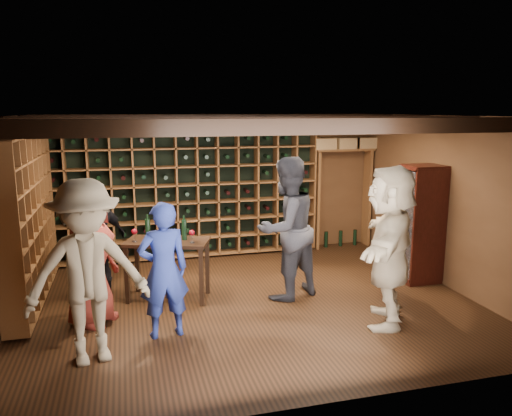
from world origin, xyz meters
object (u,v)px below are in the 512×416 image
object	(u,v)px
guest_khaki	(87,273)
tasting_table	(167,247)
guest_red_floral	(90,256)
guest_beige	(389,246)
man_blue_shirt	(163,270)
man_grey_suit	(286,229)
display_cabinet	(420,226)
guest_woman_black	(97,242)

from	to	relation	value
guest_khaki	tasting_table	xyz separation A→B (m)	(0.93, 1.56, -0.22)
guest_red_floral	guest_beige	distance (m)	3.60
man_blue_shirt	tasting_table	world-z (taller)	man_blue_shirt
man_grey_suit	tasting_table	world-z (taller)	man_grey_suit
guest_beige	tasting_table	distance (m)	2.94
display_cabinet	guest_khaki	bearing A→B (deg)	-164.10
display_cabinet	guest_red_floral	size ratio (longest dim) A/B	1.02
tasting_table	guest_woman_black	bearing A→B (deg)	-175.79
man_blue_shirt	guest_woman_black	bearing A→B (deg)	-69.67
display_cabinet	man_grey_suit	bearing A→B (deg)	-176.58
man_blue_shirt	guest_red_floral	world-z (taller)	guest_red_floral
guest_beige	display_cabinet	bearing A→B (deg)	166.05
guest_red_floral	tasting_table	xyz separation A→B (m)	(0.96, 0.59, -0.11)
man_grey_suit	guest_beige	xyz separation A→B (m)	(0.93, -1.13, -0.01)
guest_khaki	man_blue_shirt	bearing A→B (deg)	14.05
guest_woman_black	man_blue_shirt	bearing A→B (deg)	74.71
tasting_table	guest_khaki	bearing A→B (deg)	-101.37
guest_red_floral	guest_khaki	bearing A→B (deg)	-149.63
man_blue_shirt	man_grey_suit	world-z (taller)	man_grey_suit
man_blue_shirt	tasting_table	xyz separation A→B (m)	(0.14, 1.16, -0.05)
display_cabinet	tasting_table	bearing A→B (deg)	176.54
man_grey_suit	guest_khaki	size ratio (longest dim) A/B	1.02
guest_beige	tasting_table	size ratio (longest dim) A/B	1.59
display_cabinet	man_blue_shirt	xyz separation A→B (m)	(-3.90, -0.94, -0.06)
guest_red_floral	guest_woman_black	size ratio (longest dim) A/B	1.05
man_blue_shirt	tasting_table	size ratio (longest dim) A/B	1.29
guest_woman_black	guest_khaki	size ratio (longest dim) A/B	0.85
guest_khaki	guest_beige	world-z (taller)	guest_beige
guest_khaki	guest_red_floral	bearing A→B (deg)	79.28
guest_red_floral	guest_beige	world-z (taller)	guest_beige
man_grey_suit	tasting_table	bearing A→B (deg)	-37.44
man_blue_shirt	guest_khaki	bearing A→B (deg)	18.20
display_cabinet	guest_woman_black	bearing A→B (deg)	174.21
guest_red_floral	guest_khaki	xyz separation A→B (m)	(0.03, -0.97, 0.10)
man_blue_shirt	guest_beige	size ratio (longest dim) A/B	0.81
guest_woman_black	guest_beige	distance (m)	3.85
guest_woman_black	tasting_table	bearing A→B (deg)	120.75
man_grey_suit	guest_red_floral	world-z (taller)	man_grey_suit
man_grey_suit	guest_woman_black	world-z (taller)	man_grey_suit
guest_red_floral	tasting_table	size ratio (longest dim) A/B	1.39
man_blue_shirt	guest_woman_black	size ratio (longest dim) A/B	0.97
man_blue_shirt	display_cabinet	bearing A→B (deg)	-175.03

